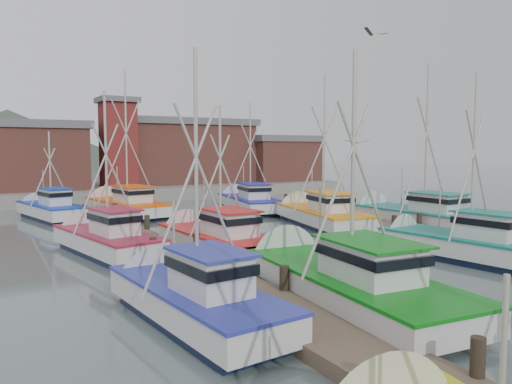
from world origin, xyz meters
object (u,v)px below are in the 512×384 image
boat_8 (214,240)px  boat_12 (123,206)px  lookout_tower (118,142)px  boat_4 (337,280)px

boat_8 → boat_12: bearing=86.9°
lookout_tower → boat_12: (-2.68, -11.26, -4.86)m
lookout_tower → boat_12: bearing=-103.4°
boat_4 → boat_12: 24.42m
boat_8 → boat_12: 15.94m
boat_4 → boat_8: size_ratio=1.14×
lookout_tower → boat_8: size_ratio=0.96×
boat_8 → boat_4: bearing=-89.8°
boat_12 → boat_4: bearing=-97.3°
boat_4 → boat_8: bearing=98.2°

